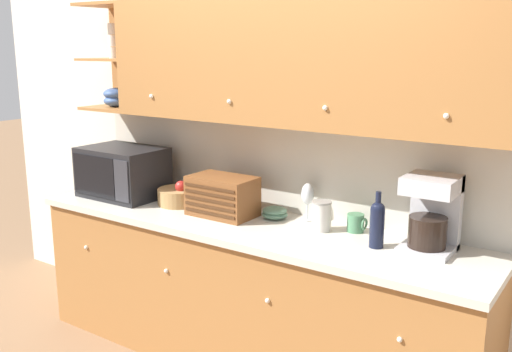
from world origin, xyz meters
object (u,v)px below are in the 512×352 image
wine_glass (308,195)px  storage_canister (321,216)px  microwave (123,172)px  mug (356,223)px  bowl_stack_on_counter (275,213)px  bread_box (222,196)px  fruit_basket (179,196)px  coffee_maker (431,213)px  wine_bottle (377,222)px

wine_glass → storage_canister: (0.16, -0.13, -0.07)m
microwave → storage_canister: size_ratio=3.29×
wine_glass → storage_canister: bearing=-38.5°
mug → bowl_stack_on_counter: bearing=-175.6°
bread_box → storage_canister: 0.64m
bread_box → wine_glass: (0.47, 0.21, 0.03)m
fruit_basket → bread_box: size_ratio=0.70×
fruit_basket → coffee_maker: size_ratio=0.73×
mug → wine_bottle: wine_bottle is taller
wine_glass → wine_bottle: size_ratio=0.76×
bowl_stack_on_counter → coffee_maker: bearing=-1.2°
bread_box → wine_glass: 0.52m
microwave → mug: 1.65m
wine_glass → mug: (0.33, -0.04, -0.10)m
wine_bottle → microwave: bearing=-179.5°
bowl_stack_on_counter → bread_box: bearing=-156.6°
bread_box → microwave: bearing=-178.5°
bread_box → mug: 0.82m
fruit_basket → bowl_stack_on_counter: (0.68, 0.09, -0.02)m
mug → storage_canister: bearing=-152.5°
microwave → wine_glass: 1.33m
wine_bottle → coffee_maker: (0.24, 0.11, 0.06)m
bread_box → wine_bottle: wine_bottle is taller
fruit_basket → wine_glass: size_ratio=1.26×
bowl_stack_on_counter → coffee_maker: coffee_maker is taller
bread_box → wine_glass: size_ratio=1.80×
microwave → wine_glass: size_ratio=2.49×
bowl_stack_on_counter → mug: 0.51m
fruit_basket → coffee_maker: 1.62m
wine_glass → mug: 0.35m
wine_glass → bread_box: bearing=-156.5°
fruit_basket → storage_canister: storage_canister is taller
storage_canister → mug: (0.17, 0.09, -0.03)m
microwave → bowl_stack_on_counter: size_ratio=3.55×
wine_bottle → coffee_maker: size_ratio=0.76×
wine_glass → wine_bottle: wine_bottle is taller
bowl_stack_on_counter → mug: size_ratio=1.47×
mug → microwave: bearing=-173.4°
fruit_basket → coffee_maker: (1.61, 0.07, 0.14)m
bowl_stack_on_counter → wine_glass: (0.18, 0.08, 0.12)m
microwave → wine_bottle: bearing=0.5°
fruit_basket → wine_bottle: 1.38m
storage_canister → coffee_maker: bearing=2.8°
microwave → wine_glass: (1.31, 0.23, -0.02)m
storage_canister → mug: size_ratio=1.59×
fruit_basket → wine_bottle: wine_bottle is taller
mug → bread_box: bearing=-168.3°
wine_glass → storage_canister: size_ratio=1.32×
bread_box → bowl_stack_on_counter: (0.29, 0.13, -0.09)m
storage_canister → wine_bottle: wine_bottle is taller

